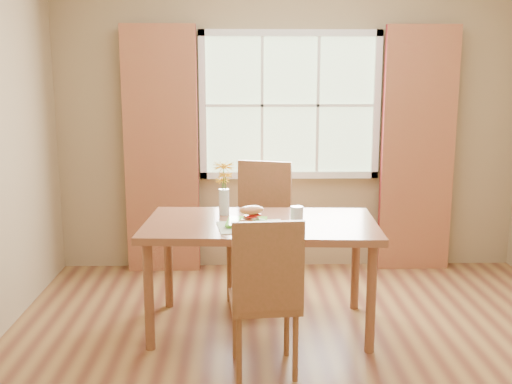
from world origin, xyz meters
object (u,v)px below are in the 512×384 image
Objects in this scene: croissant_sandwich at (252,215)px; water_glass at (297,216)px; flower_vase at (224,183)px; dining_table at (261,233)px; chair_near at (266,291)px; chair_far at (261,222)px.

croissant_sandwich is 0.31m from water_glass.
croissant_sandwich is 0.45m from flower_vase.
chair_near reaches higher than dining_table.
chair_far is (0.03, 0.71, -0.10)m from dining_table.
dining_table is 0.46m from flower_vase.
dining_table is 0.30m from water_glass.
dining_table is at bearing 41.32° from croissant_sandwich.
chair_far is at bearing 58.22° from croissant_sandwich.
flower_vase is at bearing 101.50° from chair_near.
chair_far is 0.91m from croissant_sandwich.
chair_near is at bearing -72.67° from chair_far.
chair_far is at bearing 84.68° from chair_near.
croissant_sandwich is (-0.10, -0.86, 0.27)m from chair_far.
flower_vase is at bearing 142.39° from dining_table.
croissant_sandwich reaches higher than dining_table.
chair_near is 4.72× the size of croissant_sandwich.
flower_vase reaches higher than croissant_sandwich.
chair_near is at bearing -108.03° from croissant_sandwich.
chair_near is 0.91× the size of chair_far.
chair_far is at bearing 90.75° from dining_table.
chair_near is 1.07m from flower_vase.
croissant_sandwich is at bearing -78.03° from chair_far.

